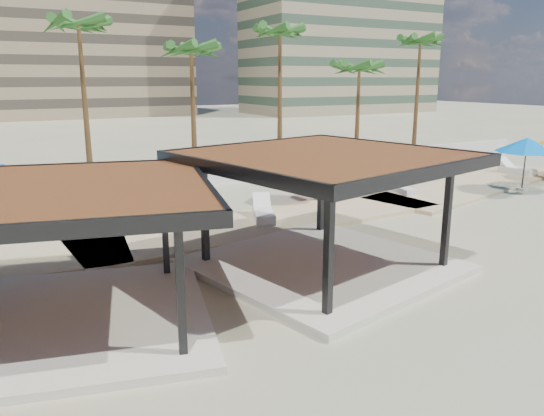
{
  "coord_description": "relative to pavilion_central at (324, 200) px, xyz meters",
  "views": [
    {
      "loc": [
        -8.2,
        -11.58,
        5.87
      ],
      "look_at": [
        0.58,
        4.36,
        1.4
      ],
      "focal_mm": 35.0,
      "sensor_mm": 36.0,
      "label": 1
    }
  ],
  "objects": [
    {
      "name": "palm_g",
      "position": [
        14.14,
        16.67,
        4.12
      ],
      "size": [
        3.0,
        3.0,
        7.4
      ],
      "color": "brown",
      "rests_on": "ground"
    },
    {
      "name": "palm_f",
      "position": [
        8.14,
        17.07,
        6.14
      ],
      "size": [
        3.0,
        3.0,
        9.54
      ],
      "color": "brown",
      "rests_on": "ground"
    },
    {
      "name": "palm_h",
      "position": [
        20.14,
        17.27,
        5.98
      ],
      "size": [
        3.0,
        3.0,
        9.36
      ],
      "color": "brown",
      "rests_on": "ground"
    },
    {
      "name": "lounger_c",
      "position": [
        9.51,
        6.89,
        -1.85
      ],
      "size": [
        0.95,
        2.08,
        0.76
      ],
      "rotation": [
        0.0,
        0.0,
        1.41
      ],
      "color": "white",
      "rests_on": "promenade"
    },
    {
      "name": "building_east",
      "position": [
        47.14,
        64.47,
        15.05
      ],
      "size": [
        32.0,
        15.0,
        36.4
      ],
      "color": "gray",
      "rests_on": "ground"
    },
    {
      "name": "umbrella_f",
      "position": [
        -8.48,
        7.67,
        0.34
      ],
      "size": [
        3.79,
        3.79,
        2.77
      ],
      "rotation": [
        0.0,
        0.0,
        -0.25
      ],
      "color": "beige",
      "rests_on": "promenade"
    },
    {
      "name": "lounger_d",
      "position": [
        19.5,
        7.72,
        -1.82
      ],
      "size": [
        0.83,
        2.38,
        0.89
      ],
      "rotation": [
        0.0,
        0.0,
        1.55
      ],
      "color": "white",
      "rests_on": "promenade"
    },
    {
      "name": "building_mid",
      "position": [
        3.14,
        76.47,
        12.05
      ],
      "size": [
        38.0,
        16.0,
        30.4
      ],
      "color": "#847259",
      "rests_on": "ground"
    },
    {
      "name": "palm_d",
      "position": [
        -3.86,
        17.37,
        6.07
      ],
      "size": [
        3.0,
        3.0,
        9.46
      ],
      "color": "brown",
      "rests_on": "ground"
    },
    {
      "name": "umbrella_c",
      "position": [
        5.03,
        7.67,
        0.47
      ],
      "size": [
        4.27,
        4.27,
        2.91
      ],
      "rotation": [
        0.0,
        0.0,
        0.39
      ],
      "color": "beige",
      "rests_on": "promenade"
    },
    {
      "name": "pavilion_west",
      "position": [
        -7.61,
        -0.27,
        -0.14
      ],
      "size": [
        8.32,
        8.32,
        3.48
      ],
      "rotation": [
        0.0,
        0.0,
        -0.24
      ],
      "color": "beige",
      "rests_on": "ground"
    },
    {
      "name": "pavilion_central",
      "position": [
        0.0,
        0.0,
        0.0
      ],
      "size": [
        8.71,
        8.71,
        3.71
      ],
      "rotation": [
        0.0,
        0.0,
        0.22
      ],
      "color": "beige",
      "rests_on": "ground"
    },
    {
      "name": "ground",
      "position": [
        -0.86,
        -1.53,
        -2.21
      ],
      "size": [
        200.0,
        200.0,
        0.0
      ],
      "primitive_type": "plane",
      "color": "tan",
      "rests_on": "ground"
    },
    {
      "name": "palm_e",
      "position": [
        2.14,
        16.87,
        4.97
      ],
      "size": [
        3.0,
        3.0,
        8.29
      ],
      "color": "brown",
      "rests_on": "ground"
    },
    {
      "name": "boundary_wall",
      "position": [
        -0.86,
        14.47,
        -1.61
      ],
      "size": [
        56.0,
        0.3,
        1.2
      ],
      "primitive_type": "cube",
      "color": "silver",
      "rests_on": "ground"
    },
    {
      "name": "umbrella_d",
      "position": [
        15.37,
        4.27,
        0.33
      ],
      "size": [
        3.68,
        3.68,
        2.75
      ],
      "rotation": [
        0.0,
        0.0,
        -0.21
      ],
      "color": "beige",
      "rests_on": "promenade"
    },
    {
      "name": "promenade",
      "position": [
        1.14,
        6.13,
        -2.15
      ],
      "size": [
        44.45,
        7.97,
        0.24
      ],
      "color": "#C6B284",
      "rests_on": "ground"
    },
    {
      "name": "lounger_b",
      "position": [
        0.89,
        5.69,
        -1.82
      ],
      "size": [
        1.6,
        2.47,
        0.89
      ],
      "rotation": [
        0.0,
        0.0,
        1.18
      ],
      "color": "white",
      "rests_on": "promenade"
    }
  ]
}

